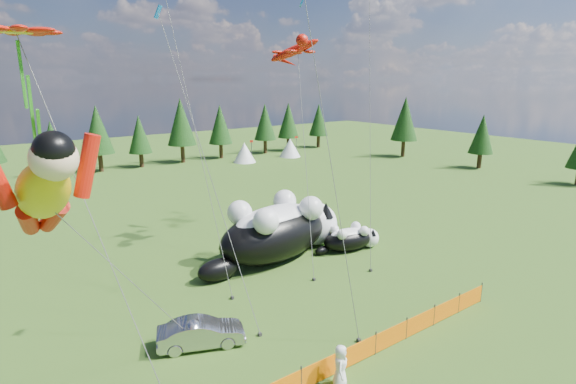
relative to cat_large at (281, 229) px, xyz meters
name	(u,v)px	position (x,y,z in m)	size (l,w,h in m)	color
ground	(278,346)	(-5.98, -8.29, -1.95)	(160.00, 160.00, 0.00)	#163609
safety_fence	(322,370)	(-5.98, -11.29, -1.44)	(22.06, 0.06, 1.10)	#262626
tree_line	(66,143)	(-5.98, 36.71, 2.05)	(90.00, 4.00, 8.00)	black
festival_tents	(170,160)	(5.02, 31.71, -0.55)	(50.00, 3.20, 2.80)	white
cat_large	(281,229)	(0.00, 0.00, 0.00)	(11.32, 5.22, 4.10)	black
cat_small	(351,238)	(4.67, -1.78, -1.10)	(4.90, 2.49, 1.79)	black
car	(201,333)	(-8.70, -6.31, -1.32)	(1.32, 3.80, 1.25)	#A9A9AD
spectator_e	(340,366)	(-5.59, -11.91, -1.08)	(0.85, 0.55, 1.73)	white
superhero_kite	(43,191)	(-14.32, -8.61, 6.39)	(7.78, 5.14, 11.44)	#DAB30B
gecko_kite	(294,51)	(3.31, 3.01, 11.41)	(6.38, 10.17, 15.49)	red
flower_kite	(17,37)	(-14.23, -6.79, 10.73)	(4.01, 6.03, 13.75)	red
diamond_kite_a	(165,34)	(-7.42, -1.03, 11.61)	(1.71, 7.11, 15.94)	#0B60AE
diamond_kite_c	(307,15)	(-4.17, -7.88, 11.98)	(1.80, 2.99, 15.37)	#0B60AE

